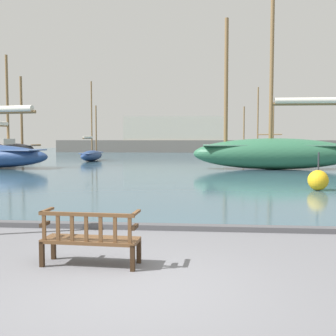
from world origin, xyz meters
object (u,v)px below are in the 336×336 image
object	(u,v)px
sailboat_outer_port	(259,152)
channel_buoy	(318,180)
sailboat_nearest_starboard	(7,148)
sailboat_mid_starboard	(92,154)
sailboat_distant_harbor	(274,151)
park_bench	(90,238)

from	to	relation	value
sailboat_outer_port	channel_buoy	xyz separation A→B (m)	(-0.96, -27.16, -0.26)
sailboat_outer_port	sailboat_nearest_starboard	xyz separation A→B (m)	(-27.22, 0.26, 0.36)
sailboat_mid_starboard	sailboat_distant_harbor	bearing A→B (deg)	-31.54
park_bench	sailboat_mid_starboard	distance (m)	31.85
sailboat_distant_harbor	sailboat_mid_starboard	world-z (taller)	sailboat_distant_harbor
park_bench	channel_buoy	bearing A→B (deg)	58.44
sailboat_distant_harbor	channel_buoy	world-z (taller)	sailboat_distant_harbor
sailboat_distant_harbor	sailboat_outer_port	world-z (taller)	sailboat_distant_harbor
sailboat_nearest_starboard	sailboat_mid_starboard	bearing A→B (deg)	-31.22
channel_buoy	sailboat_distant_harbor	bearing A→B (deg)	89.69
sailboat_distant_harbor	sailboat_mid_starboard	distance (m)	17.48
park_bench	sailboat_outer_port	distance (m)	38.03
sailboat_distant_harbor	sailboat_outer_port	distance (m)	15.84
sailboat_distant_harbor	sailboat_nearest_starboard	xyz separation A→B (m)	(-26.32, 16.07, -0.18)
sailboat_nearest_starboard	channel_buoy	world-z (taller)	sailboat_nearest_starboard
sailboat_nearest_starboard	sailboat_outer_port	bearing A→B (deg)	-0.56
park_bench	sailboat_outer_port	world-z (taller)	sailboat_outer_port
sailboat_distant_harbor	sailboat_mid_starboard	xyz separation A→B (m)	(-14.89, 9.14, -0.61)
sailboat_mid_starboard	channel_buoy	distance (m)	25.29
park_bench	channel_buoy	xyz separation A→B (m)	(6.25, 10.18, 0.01)
park_bench	channel_buoy	size ratio (longest dim) A/B	1.09
sailboat_mid_starboard	sailboat_outer_port	xyz separation A→B (m)	(15.78, 6.67, 0.07)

